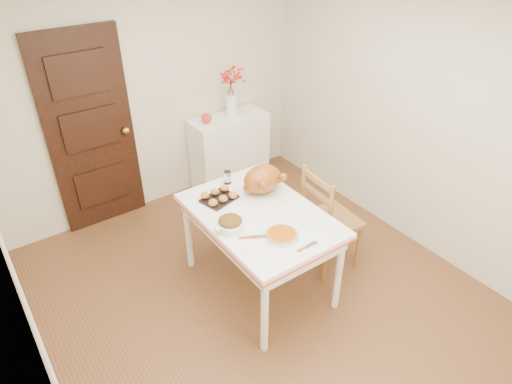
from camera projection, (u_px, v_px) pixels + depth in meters
floor at (264, 296)px, 4.06m from camera, size 3.50×4.00×0.00m
wall_back at (152, 97)px, 4.75m from camera, size 3.50×0.00×2.50m
wall_left at (14, 271)px, 2.53m from camera, size 0.00×4.00×2.50m
wall_right at (415, 121)px, 4.24m from camera, size 0.00×4.00×2.50m
door_back at (91, 134)px, 4.51m from camera, size 0.85×0.06×2.06m
sideboard at (230, 152)px, 5.42m from camera, size 0.90×0.40×0.90m
kitchen_table at (259, 250)px, 3.97m from camera, size 0.93×1.36×0.81m
chair_oak at (331, 218)px, 4.17m from camera, size 0.50×0.50×1.04m
berry_vase at (231, 94)px, 5.06m from camera, size 0.28×0.28×0.54m
apple at (206, 118)px, 5.01m from camera, size 0.12×0.12×0.12m
turkey_platter at (263, 180)px, 3.93m from camera, size 0.44×0.36×0.26m
pumpkin_pie at (282, 234)px, 3.46m from camera, size 0.27×0.27×0.05m
stuffing_dish at (230, 224)px, 3.53m from camera, size 0.28×0.22×0.11m
rolls_tray at (219, 196)px, 3.89m from camera, size 0.33×0.29×0.08m
pie_server at (307, 246)px, 3.38m from camera, size 0.19×0.06×0.01m
carving_knife at (255, 237)px, 3.47m from camera, size 0.25×0.17×0.01m
drinking_glass at (227, 177)px, 4.11m from camera, size 0.09×0.09×0.12m
shaker_pair at (254, 174)px, 4.20m from camera, size 0.09×0.05×0.09m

